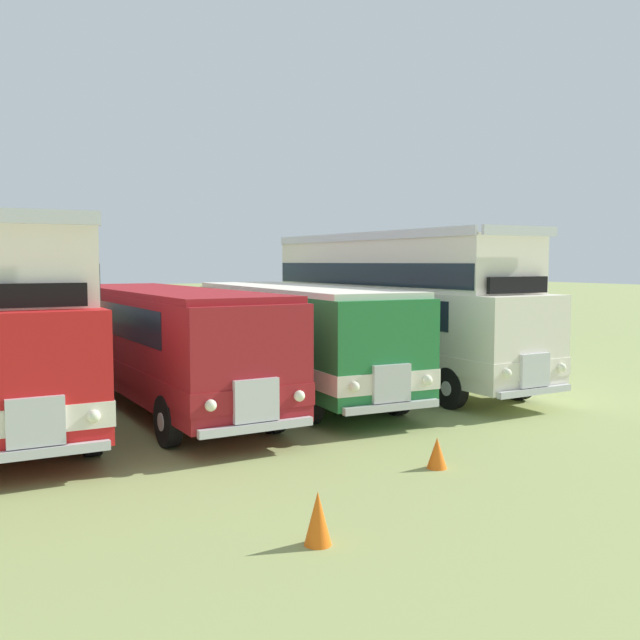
{
  "coord_description": "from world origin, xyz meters",
  "views": [
    {
      "loc": [
        -1.45,
        -17.3,
        3.65
      ],
      "look_at": [
        7.89,
        -0.29,
        2.07
      ],
      "focal_mm": 39.98,
      "sensor_mm": 36.0,
      "label": 1
    }
  ],
  "objects_px": {
    "bus_sixth_in_row": "(295,332)",
    "cone_mid_row": "(437,453)",
    "bus_seventh_in_row": "(395,305)",
    "bus_fifth_in_row": "(166,339)",
    "cone_near_end": "(318,518)",
    "bus_fourth_in_row": "(5,320)"
  },
  "relations": [
    {
      "from": "bus_seventh_in_row",
      "to": "cone_near_end",
      "type": "distance_m",
      "value": 12.97
    },
    {
      "from": "bus_fifth_in_row",
      "to": "bus_seventh_in_row",
      "type": "xyz_separation_m",
      "value": [
        7.27,
        0.62,
        0.61
      ]
    },
    {
      "from": "bus_fourth_in_row",
      "to": "cone_mid_row",
      "type": "relative_size",
      "value": 19.41
    },
    {
      "from": "cone_mid_row",
      "to": "bus_fifth_in_row",
      "type": "bearing_deg",
      "value": 110.15
    },
    {
      "from": "bus_sixth_in_row",
      "to": "cone_mid_row",
      "type": "distance_m",
      "value": 7.66
    },
    {
      "from": "bus_fourth_in_row",
      "to": "bus_seventh_in_row",
      "type": "height_order",
      "value": "same"
    },
    {
      "from": "bus_sixth_in_row",
      "to": "bus_seventh_in_row",
      "type": "xyz_separation_m",
      "value": [
        3.63,
        0.5,
        0.61
      ]
    },
    {
      "from": "bus_fifth_in_row",
      "to": "bus_sixth_in_row",
      "type": "relative_size",
      "value": 1.04
    },
    {
      "from": "bus_sixth_in_row",
      "to": "cone_mid_row",
      "type": "bearing_deg",
      "value": -97.26
    },
    {
      "from": "bus_fourth_in_row",
      "to": "bus_sixth_in_row",
      "type": "bearing_deg",
      "value": -0.8
    },
    {
      "from": "bus_seventh_in_row",
      "to": "cone_near_end",
      "type": "xyz_separation_m",
      "value": [
        -8.08,
        -9.95,
        -2.01
      ]
    },
    {
      "from": "bus_fifth_in_row",
      "to": "bus_seventh_in_row",
      "type": "relative_size",
      "value": 0.94
    },
    {
      "from": "cone_mid_row",
      "to": "bus_sixth_in_row",
      "type": "bearing_deg",
      "value": 82.74
    },
    {
      "from": "bus_sixth_in_row",
      "to": "bus_seventh_in_row",
      "type": "relative_size",
      "value": 0.91
    },
    {
      "from": "cone_near_end",
      "to": "cone_mid_row",
      "type": "xyz_separation_m",
      "value": [
        3.5,
        2.0,
        -0.08
      ]
    },
    {
      "from": "bus_fourth_in_row",
      "to": "cone_near_end",
      "type": "relative_size",
      "value": 15.09
    },
    {
      "from": "bus_fourth_in_row",
      "to": "bus_sixth_in_row",
      "type": "height_order",
      "value": "bus_fourth_in_row"
    },
    {
      "from": "bus_fourth_in_row",
      "to": "cone_near_end",
      "type": "bearing_deg",
      "value": -73.51
    },
    {
      "from": "bus_fourth_in_row",
      "to": "cone_mid_row",
      "type": "distance_m",
      "value": 10.07
    },
    {
      "from": "bus_seventh_in_row",
      "to": "bus_fifth_in_row",
      "type": "bearing_deg",
      "value": -175.13
    },
    {
      "from": "bus_seventh_in_row",
      "to": "cone_mid_row",
      "type": "distance_m",
      "value": 9.41
    },
    {
      "from": "bus_seventh_in_row",
      "to": "cone_near_end",
      "type": "relative_size",
      "value": 15.81
    }
  ]
}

